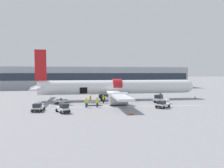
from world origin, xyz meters
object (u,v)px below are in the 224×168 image
Objects in this scene: baggage_tug_rear at (63,109)px; ground_crew_loader_a at (103,99)px; baggage_tug_spare at (160,99)px; ground_crew_loader_b at (90,99)px; ground_crew_driver at (97,102)px; ground_crew_supervisor at (86,102)px; airplane at (114,88)px; baggage_tug_mid at (162,105)px; baggage_cart_loading at (92,103)px; baggage_tug_lead at (38,108)px; baggage_cart_queued at (62,102)px.

baggage_tug_rear is 11.63m from ground_crew_loader_a.
baggage_tug_rear is at bearing -159.85° from baggage_tug_spare.
ground_crew_loader_b is 0.95× the size of ground_crew_driver.
ground_crew_driver is 2.02m from ground_crew_supervisor.
ground_crew_loader_a is (-3.26, -5.34, -1.96)m from airplane.
ground_crew_loader_a reaches higher than baggage_tug_mid.
baggage_tug_rear is (-17.68, -1.60, 0.05)m from baggage_tug_mid.
ground_crew_loader_a is 1.00× the size of ground_crew_loader_b.
baggage_tug_mid is 5.96m from baggage_tug_spare.
ground_crew_loader_b is at bearing 95.52° from baggage_cart_loading.
airplane is at bearing 141.87° from baggage_tug_spare.
baggage_cart_loading is (9.42, 4.78, -0.09)m from baggage_tug_lead.
airplane is 11.99× the size of baggage_tug_mid.
ground_crew_loader_b is at bearing -140.51° from airplane.
baggage_cart_queued is (-6.18, 2.90, -0.03)m from baggage_cart_loading.
ground_crew_loader_b is 5.19m from ground_crew_driver.
baggage_tug_spare is 1.99× the size of ground_crew_loader_b.
baggage_tug_lead is 0.88× the size of baggage_tug_rear.
ground_crew_driver is at bearing -167.15° from baggage_tug_spare.
baggage_tug_lead is at bearing -140.81° from airplane.
baggage_tug_lead is 13.83m from ground_crew_loader_a.
airplane reaches higher than ground_crew_loader_b.
baggage_tug_rear is 1.81× the size of ground_crew_driver.
baggage_cart_queued is (-11.94, -4.69, -2.39)m from airplane.
baggage_tug_rear is (-10.89, -14.12, -2.21)m from airplane.
baggage_tug_spare reaches higher than baggage_tug_mid.
baggage_tug_mid is 1.83× the size of ground_crew_driver.
ground_crew_driver is at bearing -110.57° from ground_crew_loader_a.
baggage_tug_lead is 0.80× the size of baggage_cart_queued.
ground_crew_loader_a reaches higher than baggage_cart_loading.
baggage_tug_spare is at bearing -7.49° from ground_crew_loader_b.
airplane reaches higher than ground_crew_supervisor.
baggage_cart_loading is 2.60m from ground_crew_driver.
baggage_cart_loading is 6.83m from baggage_cart_queued.
ground_crew_supervisor is at bearing -169.06° from baggage_tug_spare.
baggage_tug_spare reaches higher than ground_crew_loader_a.
baggage_tug_rear is 0.96× the size of baggage_tug_spare.
baggage_cart_loading is (-12.55, 4.93, -0.10)m from baggage_tug_mid.
ground_crew_driver is at bearing 34.78° from baggage_tug_rear.
airplane is 13.84× the size of baggage_tug_lead.
baggage_tug_mid is (6.79, -12.52, -2.26)m from airplane.
ground_crew_loader_b is at bearing 171.87° from ground_crew_loader_a.
baggage_tug_mid is at bearing -30.58° from ground_crew_loader_b.
baggage_tug_lead is (-15.17, -12.37, -2.26)m from airplane.
ground_crew_driver is (6.91, -5.36, 0.48)m from baggage_cart_queued.
baggage_cart_queued is (-18.73, 7.82, -0.13)m from baggage_tug_mid.
baggage_tug_spare is at bearing 20.15° from baggage_tug_rear.
ground_crew_loader_a is at bearing 42.03° from baggage_cart_loading.
baggage_cart_loading is at bearing -84.48° from ground_crew_loader_b.
ground_crew_loader_b reaches higher than baggage_cart_loading.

